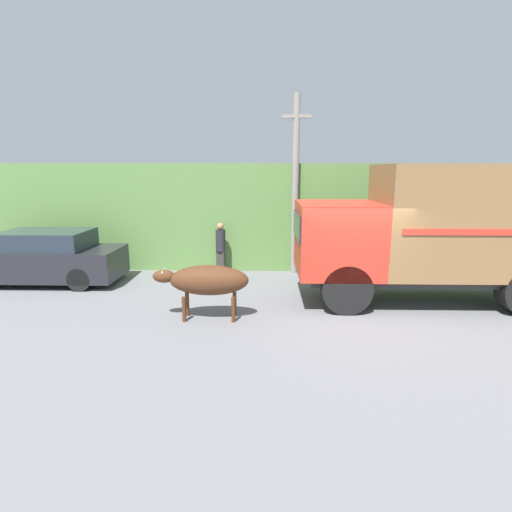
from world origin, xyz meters
TOP-DOWN VIEW (x-y plane):
  - ground_plane at (0.00, 0.00)m, footprint 60.00×60.00m
  - hillside_embankment at (0.00, 7.13)m, footprint 32.00×6.79m
  - building_backdrop at (-5.54, 5.09)m, footprint 5.56×2.70m
  - cargo_truck at (2.33, 0.69)m, footprint 6.69×2.31m
  - brown_cow at (-3.35, -0.68)m, footprint 2.15×0.68m
  - parked_suv at (-8.60, 2.14)m, footprint 4.47×1.80m
  - pedestrian_on_hill at (-3.48, 3.32)m, footprint 0.39×0.39m
  - utility_pole at (-1.11, 3.56)m, footprint 0.90×0.21m

SIDE VIEW (x-z plane):
  - ground_plane at x=0.00m, z-range 0.00..0.00m
  - parked_suv at x=-8.60m, z-range -0.02..1.55m
  - brown_cow at x=-3.35m, z-range 0.28..1.53m
  - pedestrian_on_hill at x=-3.48m, z-range 0.09..1.77m
  - building_backdrop at x=-5.54m, z-range 0.01..3.14m
  - hillside_embankment at x=0.00m, z-range 0.00..3.53m
  - cargo_truck at x=2.33m, z-range 0.17..3.63m
  - utility_pole at x=-1.11m, z-range 0.12..5.71m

